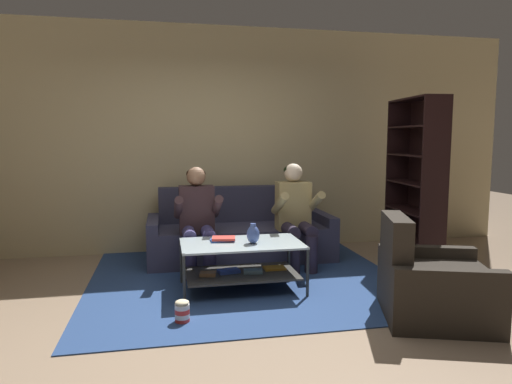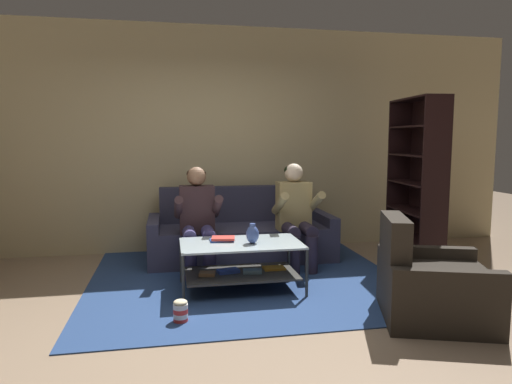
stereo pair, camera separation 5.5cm
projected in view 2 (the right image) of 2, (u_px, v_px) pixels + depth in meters
name	position (u px, v px, depth m)	size (l,w,h in m)	color
ground	(239.00, 318.00, 3.74)	(16.80, 16.80, 0.00)	gray
back_partition	(210.00, 140.00, 5.97)	(8.40, 0.12, 2.90)	tan
couch	(241.00, 235.00, 5.60)	(2.21, 0.86, 0.86)	#37374F
person_seated_left	(198.00, 216.00, 4.95)	(0.50, 0.58, 1.16)	#3C3769
person_seated_right	(296.00, 212.00, 5.16)	(0.50, 0.58, 1.18)	#282131
coffee_table	(241.00, 259.00, 4.40)	(1.16, 0.67, 0.47)	#B0C4C9
area_rug	(243.00, 275.00, 4.91)	(3.17, 3.13, 0.01)	navy
vase	(253.00, 234.00, 4.34)	(0.12, 0.12, 0.19)	#3A5195
book_stack	(223.00, 239.00, 4.45)	(0.25, 0.20, 0.04)	#3457B8
bookshelf	(418.00, 194.00, 5.25)	(0.39, 0.97, 1.92)	black
armchair	(431.00, 286.00, 3.71)	(1.05, 1.06, 0.84)	#29231D
popcorn_tub	(181.00, 311.00, 3.65)	(0.12, 0.12, 0.19)	red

